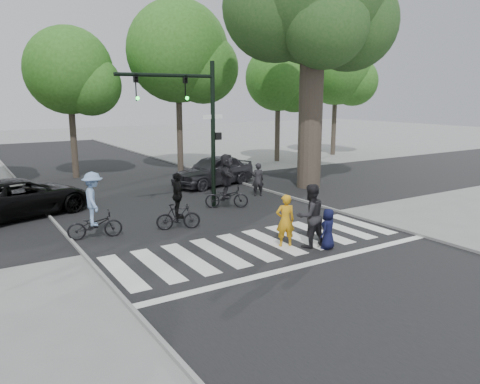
% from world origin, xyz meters
% --- Properties ---
extents(ground, '(120.00, 120.00, 0.00)m').
position_xyz_m(ground, '(0.00, 0.00, 0.00)').
color(ground, gray).
rests_on(ground, ground).
extents(road_stem, '(10.00, 70.00, 0.01)m').
position_xyz_m(road_stem, '(0.00, 5.00, 0.01)').
color(road_stem, black).
rests_on(road_stem, ground).
extents(road_cross, '(70.00, 10.00, 0.01)m').
position_xyz_m(road_cross, '(0.00, 8.00, 0.01)').
color(road_cross, black).
rests_on(road_cross, ground).
extents(curb_left, '(0.10, 70.00, 0.10)m').
position_xyz_m(curb_left, '(-5.05, 5.00, 0.05)').
color(curb_left, gray).
rests_on(curb_left, ground).
extents(curb_right, '(0.10, 70.00, 0.10)m').
position_xyz_m(curb_right, '(5.05, 5.00, 0.05)').
color(curb_right, gray).
rests_on(curb_right, ground).
extents(crosswalk, '(10.00, 3.85, 0.01)m').
position_xyz_m(crosswalk, '(0.00, 0.66, 0.01)').
color(crosswalk, silver).
rests_on(crosswalk, ground).
extents(traffic_signal, '(4.45, 0.29, 6.00)m').
position_xyz_m(traffic_signal, '(0.35, 6.20, 3.90)').
color(traffic_signal, black).
rests_on(traffic_signal, ground).
extents(eucalyptus, '(8.30, 7.20, 13.00)m').
position_xyz_m(eucalyptus, '(7.53, 7.67, 9.08)').
color(eucalyptus, brown).
rests_on(eucalyptus, ground).
extents(bg_tree_2, '(5.04, 4.80, 8.40)m').
position_xyz_m(bg_tree_2, '(-1.76, 16.62, 5.78)').
color(bg_tree_2, brown).
rests_on(bg_tree_2, ground).
extents(bg_tree_3, '(6.30, 6.00, 10.20)m').
position_xyz_m(bg_tree_3, '(4.31, 15.27, 6.94)').
color(bg_tree_3, brown).
rests_on(bg_tree_3, ground).
extents(bg_tree_4, '(4.83, 4.60, 8.15)m').
position_xyz_m(bg_tree_4, '(12.23, 16.12, 5.64)').
color(bg_tree_4, brown).
rests_on(bg_tree_4, ground).
extents(bg_tree_5, '(5.67, 5.40, 9.30)m').
position_xyz_m(bg_tree_5, '(18.27, 16.69, 6.36)').
color(bg_tree_5, brown).
rests_on(bg_tree_5, ground).
extents(pedestrian_woman, '(0.71, 0.58, 1.66)m').
position_xyz_m(pedestrian_woman, '(0.57, 0.45, 0.83)').
color(pedestrian_woman, orange).
rests_on(pedestrian_woman, ground).
extents(pedestrian_child, '(0.73, 0.61, 1.28)m').
position_xyz_m(pedestrian_child, '(1.53, -0.46, 0.64)').
color(pedestrian_child, black).
rests_on(pedestrian_child, ground).
extents(pedestrian_adult, '(1.01, 0.81, 2.00)m').
position_xyz_m(pedestrian_adult, '(1.19, -0.00, 1.00)').
color(pedestrian_adult, black).
rests_on(pedestrian_adult, ground).
extents(cyclist_left, '(1.84, 1.24, 2.23)m').
position_xyz_m(cyclist_left, '(-4.26, 4.43, 0.97)').
color(cyclist_left, black).
rests_on(cyclist_left, ground).
extents(cyclist_mid, '(1.61, 1.02, 2.03)m').
position_xyz_m(cyclist_mid, '(-1.48, 3.94, 0.83)').
color(cyclist_mid, black).
rests_on(cyclist_mid, ground).
extents(cyclist_right, '(1.89, 1.74, 2.30)m').
position_xyz_m(cyclist_right, '(1.60, 5.81, 1.02)').
color(cyclist_right, black).
rests_on(cyclist_right, ground).
extents(car_suv, '(5.93, 4.02, 1.51)m').
position_xyz_m(car_suv, '(-5.89, 8.92, 0.75)').
color(car_suv, black).
rests_on(car_suv, ground).
extents(car_grey, '(4.97, 2.93, 1.59)m').
position_xyz_m(car_grey, '(3.57, 10.52, 0.79)').
color(car_grey, '#2D2D32').
rests_on(car_grey, ground).
extents(bystander_dark, '(0.66, 0.54, 1.58)m').
position_xyz_m(bystander_dark, '(4.04, 7.08, 0.79)').
color(bystander_dark, black).
rests_on(bystander_dark, ground).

